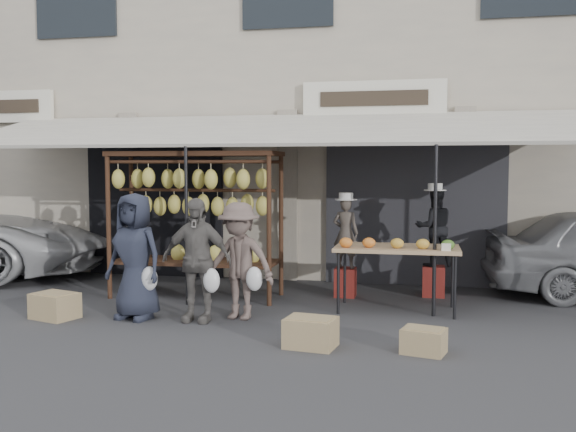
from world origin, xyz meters
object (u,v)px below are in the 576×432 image
at_px(banana_rack, 194,196).
at_px(crate_far, 55,306).
at_px(vendor_left, 346,233).
at_px(customer_mid, 196,260).
at_px(vendor_right, 434,227).
at_px(customer_right, 239,261).
at_px(produce_table, 397,249).
at_px(crate_near_b, 424,341).
at_px(crate_near_a, 311,333).
at_px(customer_left, 135,256).

relative_size(banana_rack, crate_far, 4.66).
height_order(vendor_left, customer_mid, customer_mid).
relative_size(vendor_right, customer_right, 0.78).
bearing_deg(banana_rack, crate_far, -128.52).
distance_m(banana_rack, produce_table, 3.16).
xyz_separation_m(crate_near_b, crate_far, (-4.78, 0.62, 0.03)).
distance_m(banana_rack, customer_mid, 1.72).
bearing_deg(vendor_left, vendor_right, -158.46).
bearing_deg(crate_near_a, vendor_right, 66.57).
bearing_deg(customer_left, produce_table, 31.01).
bearing_deg(crate_near_b, crate_far, 172.55).
xyz_separation_m(vendor_left, customer_right, (-1.20, -1.75, -0.22)).
xyz_separation_m(customer_mid, crate_far, (-1.89, -0.25, -0.64)).
xyz_separation_m(customer_left, customer_mid, (0.84, 0.03, -0.03)).
bearing_deg(crate_far, customer_right, 11.41).
distance_m(customer_mid, crate_far, 2.01).
xyz_separation_m(banana_rack, customer_right, (1.05, -1.20, -0.80)).
bearing_deg(produce_table, customer_left, -161.08).
bearing_deg(customer_left, vendor_left, 50.52).
bearing_deg(banana_rack, customer_right, -48.88).
bearing_deg(crate_near_a, customer_right, 135.79).
bearing_deg(customer_left, banana_rack, 90.82).
height_order(vendor_left, crate_near_a, vendor_left).
distance_m(crate_near_a, crate_far, 3.61).
relative_size(customer_mid, crate_near_a, 2.94).
bearing_deg(produce_table, vendor_right, 65.97).
bearing_deg(vendor_left, crate_near_b, 121.27).
xyz_separation_m(customer_right, crate_near_a, (1.15, -1.12, -0.61)).
distance_m(vendor_left, vendor_right, 1.37).
relative_size(produce_table, vendor_right, 1.41).
height_order(customer_right, crate_far, customer_right).
distance_m(vendor_left, crate_near_a, 2.99).
bearing_deg(customer_left, crate_far, -156.16).
xyz_separation_m(produce_table, customer_mid, (-2.52, -1.12, -0.06)).
distance_m(banana_rack, crate_near_a, 3.50).
relative_size(customer_left, crate_near_a, 3.04).
height_order(vendor_left, crate_far, vendor_left).
bearing_deg(vendor_right, customer_right, 25.79).
height_order(vendor_right, crate_near_b, vendor_right).
relative_size(vendor_left, vendor_right, 0.90).
distance_m(customer_left, crate_far, 1.26).
bearing_deg(customer_left, customer_mid, 14.40).
xyz_separation_m(vendor_left, crate_far, (-3.59, -2.23, -0.82)).
xyz_separation_m(customer_left, crate_far, (-1.05, -0.22, -0.66)).
bearing_deg(produce_table, customer_right, -156.23).
height_order(vendor_left, vendor_right, vendor_right).
bearing_deg(customer_mid, produce_table, 26.06).
bearing_deg(customer_mid, customer_right, 26.66).
bearing_deg(crate_far, vendor_left, 31.89).
xyz_separation_m(crate_near_a, crate_far, (-3.55, 0.64, 0.00)).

